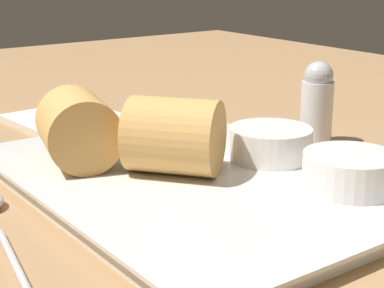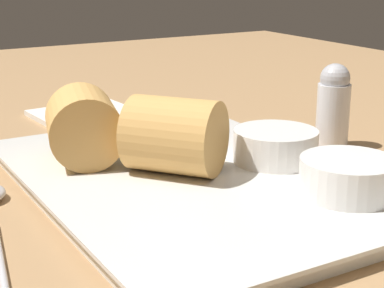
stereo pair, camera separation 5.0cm
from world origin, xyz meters
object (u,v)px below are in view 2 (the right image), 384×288
(serving_plate, at_px, (192,182))
(dipping_bowl_far, at_px, (349,175))
(napkin, at_px, (92,117))
(salt_shaker, at_px, (333,106))
(dipping_bowl_near, at_px, (275,144))

(serving_plate, bearing_deg, dipping_bowl_far, 36.97)
(dipping_bowl_far, relative_size, napkin, 0.51)
(serving_plate, bearing_deg, salt_shaker, 101.44)
(dipping_bowl_near, bearing_deg, serving_plate, -96.36)
(serving_plate, distance_m, dipping_bowl_far, 0.13)
(napkin, distance_m, salt_shaker, 0.28)
(dipping_bowl_near, distance_m, salt_shaker, 0.11)
(serving_plate, bearing_deg, dipping_bowl_near, 83.64)
(dipping_bowl_far, distance_m, napkin, 0.36)
(serving_plate, bearing_deg, napkin, 176.48)
(dipping_bowl_near, distance_m, dipping_bowl_far, 0.09)
(dipping_bowl_far, bearing_deg, salt_shaker, 141.64)
(serving_plate, relative_size, dipping_bowl_far, 4.86)
(serving_plate, distance_m, dipping_bowl_near, 0.08)
(salt_shaker, bearing_deg, dipping_bowl_near, -66.62)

